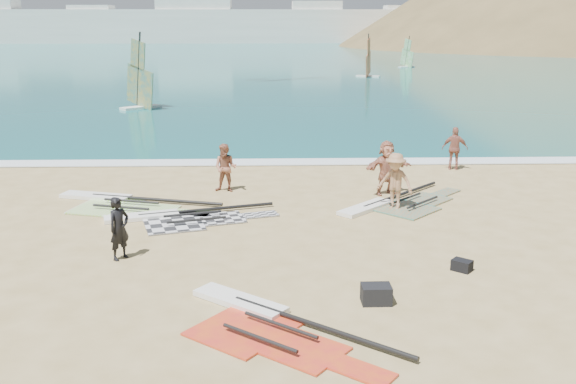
{
  "coord_description": "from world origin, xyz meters",
  "views": [
    {
      "loc": [
        -1.81,
        -13.42,
        5.7
      ],
      "look_at": [
        -1.3,
        4.0,
        1.0
      ],
      "focal_mm": 40.0,
      "sensor_mm": 36.0,
      "label": 1
    }
  ],
  "objects_px": {
    "rig_orange": "(396,204)",
    "gear_bag_near": "(376,294)",
    "rig_grey": "(178,218)",
    "person_wetsuit": "(119,228)",
    "gear_bag_far": "(462,265)",
    "beachgoer_back": "(455,148)",
    "rig_green": "(120,203)",
    "beachgoer_mid": "(395,182)",
    "beachgoer_right": "(386,168)",
    "rig_red": "(265,323)",
    "beachgoer_left": "(226,168)"
  },
  "relations": [
    {
      "from": "rig_orange",
      "to": "rig_red",
      "type": "xyz_separation_m",
      "value": [
        -4.1,
        -8.09,
        -0.0
      ]
    },
    {
      "from": "rig_green",
      "to": "beachgoer_mid",
      "type": "relative_size",
      "value": 3.07
    },
    {
      "from": "rig_orange",
      "to": "gear_bag_far",
      "type": "bearing_deg",
      "value": -130.18
    },
    {
      "from": "rig_red",
      "to": "rig_grey",
      "type": "bearing_deg",
      "value": 149.21
    },
    {
      "from": "gear_bag_far",
      "to": "beachgoer_right",
      "type": "bearing_deg",
      "value": 94.9
    },
    {
      "from": "rig_grey",
      "to": "beachgoer_right",
      "type": "relative_size",
      "value": 2.85
    },
    {
      "from": "rig_grey",
      "to": "rig_orange",
      "type": "xyz_separation_m",
      "value": [
        6.7,
        1.27,
        0.0
      ]
    },
    {
      "from": "beachgoer_left",
      "to": "beachgoer_right",
      "type": "height_order",
      "value": "beachgoer_right"
    },
    {
      "from": "person_wetsuit",
      "to": "rig_red",
      "type": "bearing_deg",
      "value": -97.41
    },
    {
      "from": "rig_orange",
      "to": "beachgoer_mid",
      "type": "relative_size",
      "value": 2.55
    },
    {
      "from": "gear_bag_near",
      "to": "gear_bag_far",
      "type": "xyz_separation_m",
      "value": [
        2.3,
        1.7,
        -0.06
      ]
    },
    {
      "from": "beachgoer_left",
      "to": "rig_green",
      "type": "bearing_deg",
      "value": -142.47
    },
    {
      "from": "rig_orange",
      "to": "person_wetsuit",
      "type": "distance_m",
      "value": 8.88
    },
    {
      "from": "person_wetsuit",
      "to": "beachgoer_right",
      "type": "height_order",
      "value": "beachgoer_right"
    },
    {
      "from": "rig_green",
      "to": "beachgoer_mid",
      "type": "xyz_separation_m",
      "value": [
        8.63,
        -0.83,
        0.84
      ]
    },
    {
      "from": "rig_red",
      "to": "person_wetsuit",
      "type": "xyz_separation_m",
      "value": [
        -3.56,
        3.66,
        0.74
      ]
    },
    {
      "from": "beachgoer_back",
      "to": "person_wetsuit",
      "type": "bearing_deg",
      "value": 54.25
    },
    {
      "from": "rig_green",
      "to": "gear_bag_near",
      "type": "height_order",
      "value": "gear_bag_near"
    },
    {
      "from": "rig_grey",
      "to": "beachgoer_back",
      "type": "relative_size",
      "value": 3.1
    },
    {
      "from": "gear_bag_near",
      "to": "rig_red",
      "type": "bearing_deg",
      "value": -157.73
    },
    {
      "from": "beachgoer_right",
      "to": "person_wetsuit",
      "type": "bearing_deg",
      "value": -163.27
    },
    {
      "from": "beachgoer_mid",
      "to": "beachgoer_back",
      "type": "bearing_deg",
      "value": 90.87
    },
    {
      "from": "person_wetsuit",
      "to": "beachgoer_mid",
      "type": "bearing_deg",
      "value": -23.55
    },
    {
      "from": "rig_red",
      "to": "person_wetsuit",
      "type": "height_order",
      "value": "person_wetsuit"
    },
    {
      "from": "rig_red",
      "to": "rig_orange",
      "type": "bearing_deg",
      "value": 101.5
    },
    {
      "from": "rig_grey",
      "to": "gear_bag_far",
      "type": "height_order",
      "value": "gear_bag_far"
    },
    {
      "from": "gear_bag_far",
      "to": "beachgoer_back",
      "type": "relative_size",
      "value": 0.26
    },
    {
      "from": "rig_grey",
      "to": "person_wetsuit",
      "type": "height_order",
      "value": "person_wetsuit"
    },
    {
      "from": "rig_grey",
      "to": "rig_green",
      "type": "relative_size",
      "value": 0.95
    },
    {
      "from": "rig_grey",
      "to": "gear_bag_near",
      "type": "height_order",
      "value": "gear_bag_near"
    },
    {
      "from": "person_wetsuit",
      "to": "beachgoer_left",
      "type": "bearing_deg",
      "value": 19.47
    },
    {
      "from": "beachgoer_mid",
      "to": "rig_red",
      "type": "bearing_deg",
      "value": -84.43
    },
    {
      "from": "beachgoer_left",
      "to": "beachgoer_mid",
      "type": "relative_size",
      "value": 0.92
    },
    {
      "from": "gear_bag_near",
      "to": "beachgoer_back",
      "type": "relative_size",
      "value": 0.36
    },
    {
      "from": "rig_orange",
      "to": "gear_bag_far",
      "type": "height_order",
      "value": "gear_bag_far"
    },
    {
      "from": "rig_orange",
      "to": "gear_bag_near",
      "type": "xyz_separation_m",
      "value": [
        -1.8,
        -7.15,
        0.15
      ]
    },
    {
      "from": "rig_green",
      "to": "rig_red",
      "type": "xyz_separation_m",
      "value": [
        4.68,
        -8.5,
        -0.0
      ]
    },
    {
      "from": "rig_orange",
      "to": "rig_red",
      "type": "distance_m",
      "value": 9.07
    },
    {
      "from": "gear_bag_near",
      "to": "beachgoer_back",
      "type": "distance_m",
      "value": 13.14
    },
    {
      "from": "rig_grey",
      "to": "person_wetsuit",
      "type": "relative_size",
      "value": 3.31
    },
    {
      "from": "beachgoer_mid",
      "to": "rig_grey",
      "type": "bearing_deg",
      "value": -139.82
    },
    {
      "from": "rig_green",
      "to": "gear_bag_far",
      "type": "xyz_separation_m",
      "value": [
        9.28,
        -5.86,
        0.08
      ]
    },
    {
      "from": "gear_bag_near",
      "to": "beachgoer_mid",
      "type": "xyz_separation_m",
      "value": [
        1.65,
        6.72,
        0.7
      ]
    },
    {
      "from": "rig_green",
      "to": "gear_bag_far",
      "type": "height_order",
      "value": "gear_bag_far"
    },
    {
      "from": "beachgoer_left",
      "to": "beachgoer_back",
      "type": "xyz_separation_m",
      "value": [
        8.72,
        3.07,
        0.02
      ]
    },
    {
      "from": "person_wetsuit",
      "to": "beachgoer_left",
      "type": "height_order",
      "value": "beachgoer_left"
    },
    {
      "from": "rig_grey",
      "to": "rig_orange",
      "type": "distance_m",
      "value": 6.82
    },
    {
      "from": "beachgoer_mid",
      "to": "beachgoer_right",
      "type": "height_order",
      "value": "beachgoer_right"
    },
    {
      "from": "rig_red",
      "to": "gear_bag_far",
      "type": "distance_m",
      "value": 5.31
    },
    {
      "from": "gear_bag_far",
      "to": "beachgoer_mid",
      "type": "xyz_separation_m",
      "value": [
        -0.65,
        5.02,
        0.76
      ]
    }
  ]
}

